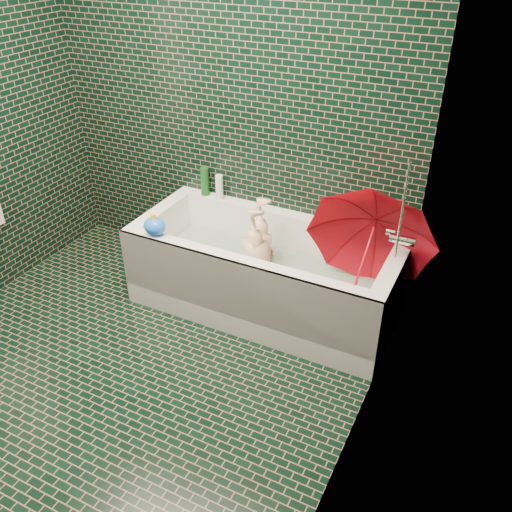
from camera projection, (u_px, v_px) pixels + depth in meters
The scene contains 18 objects.
floor at pixel (115, 382), 3.06m from camera, with size 2.80×2.80×0.00m, color black.
wall_back at pixel (229, 98), 3.45m from camera, with size 2.80×2.80×0.00m, color black.
wall_right at pixel (360, 247), 1.91m from camera, with size 2.80×2.80×0.00m, color black.
bathtub at pixel (264, 280), 3.54m from camera, with size 1.70×0.75×0.55m.
bath_mat at pixel (265, 286), 3.59m from camera, with size 1.35×0.47×0.01m, color green.
water at pixel (266, 268), 3.51m from camera, with size 1.48×0.53×0.00m, color silver.
faucet at pixel (400, 233), 2.94m from camera, with size 0.18×0.19×0.55m.
child at pixel (261, 265), 3.52m from camera, with size 0.32×0.21×0.87m, color beige.
umbrella at pixel (366, 253), 3.07m from camera, with size 0.72×0.72×0.64m, color red.
soap_bottle_a at pixel (407, 239), 3.33m from camera, with size 0.11×0.11×0.28m, color white.
soap_bottle_b at pixel (398, 240), 3.32m from camera, with size 0.08×0.08×0.18m, color #541F75.
soap_bottle_c at pixel (393, 240), 3.32m from camera, with size 0.12×0.12×0.16m, color #154B18.
bottle_right_tall at pixel (389, 222), 3.31m from camera, with size 0.06×0.06×0.20m, color #154B18.
bottle_right_pump at pixel (409, 226), 3.27m from camera, with size 0.05×0.05×0.20m, color silver.
bottle_left_tall at pixel (205, 181), 3.80m from camera, with size 0.06×0.06×0.20m, color #154B18.
bottle_left_short at pixel (219, 187), 3.75m from camera, with size 0.05×0.05×0.18m, color white.
rubber_duck at pixel (375, 228), 3.35m from camera, with size 0.11×0.08×0.10m.
bath_toy at pixel (154, 226), 3.34m from camera, with size 0.17×0.15×0.14m.
Camera 1 is at (1.70, -1.62, 2.24)m, focal length 38.00 mm.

